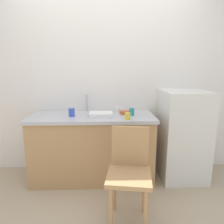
{
  "coord_description": "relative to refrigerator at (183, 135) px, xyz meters",
  "views": [
    {
      "loc": [
        0.01,
        -1.93,
        1.46
      ],
      "look_at": [
        0.08,
        0.6,
        0.9
      ],
      "focal_mm": 33.62,
      "sensor_mm": 36.0,
      "label": 1
    }
  ],
  "objects": [
    {
      "name": "cup_blue",
      "position": [
        -1.42,
        -0.06,
        0.32
      ],
      "size": [
        0.07,
        0.07,
        0.1
      ],
      "primitive_type": "cylinder",
      "color": "blue",
      "rests_on": "countertop"
    },
    {
      "name": "back_wall",
      "position": [
        -1.01,
        0.35,
        0.65
      ],
      "size": [
        4.8,
        0.1,
        2.47
      ],
      "primitive_type": "cube",
      "color": "white",
      "rests_on": "ground_plane"
    },
    {
      "name": "dish_tray",
      "position": [
        -1.06,
        -0.07,
        0.3
      ],
      "size": [
        0.28,
        0.2,
        0.05
      ],
      "primitive_type": "cube",
      "color": "white",
      "rests_on": "countertop"
    },
    {
      "name": "ground_plane",
      "position": [
        -1.01,
        -0.65,
        -0.58
      ],
      "size": [
        8.0,
        8.0,
        0.0
      ],
      "primitive_type": "plane",
      "color": "tan"
    },
    {
      "name": "cabinet_base",
      "position": [
        -1.18,
        -0.0,
        -0.17
      ],
      "size": [
        1.52,
        0.6,
        0.81
      ],
      "primitive_type": "cube",
      "color": "tan",
      "rests_on": "ground_plane"
    },
    {
      "name": "refrigerator",
      "position": [
        0.0,
        0.0,
        0.0
      ],
      "size": [
        0.56,
        0.6,
        1.16
      ],
      "primitive_type": "cube",
      "color": "silver",
      "rests_on": "ground_plane"
    },
    {
      "name": "cup_teal",
      "position": [
        -0.68,
        -0.02,
        0.32
      ],
      "size": [
        0.06,
        0.06,
        0.09
      ],
      "primitive_type": "cylinder",
      "color": "teal",
      "rests_on": "countertop"
    },
    {
      "name": "faucet",
      "position": [
        -1.26,
        0.25,
        0.39
      ],
      "size": [
        0.02,
        0.02,
        0.23
      ],
      "primitive_type": "cylinder",
      "color": "#B7B7BC",
      "rests_on": "countertop"
    },
    {
      "name": "terracotta_bowl",
      "position": [
        -0.76,
        0.05,
        0.29
      ],
      "size": [
        0.12,
        0.12,
        0.04
      ],
      "primitive_type": "cylinder",
      "color": "#B25B33",
      "rests_on": "countertop"
    },
    {
      "name": "cup_yellow",
      "position": [
        -0.75,
        -0.23,
        0.31
      ],
      "size": [
        0.06,
        0.06,
        0.08
      ],
      "primitive_type": "cylinder",
      "color": "yellow",
      "rests_on": "countertop"
    },
    {
      "name": "cup_white",
      "position": [
        -0.85,
        0.15,
        0.31
      ],
      "size": [
        0.06,
        0.06,
        0.07
      ],
      "primitive_type": "cylinder",
      "color": "white",
      "rests_on": "countertop"
    },
    {
      "name": "chair",
      "position": [
        -0.79,
        -0.78,
        -0.08
      ],
      "size": [
        0.45,
        0.45,
        0.89
      ],
      "rotation": [
        0.0,
        0.0,
        -0.15
      ],
      "color": "tan",
      "rests_on": "ground_plane"
    },
    {
      "name": "countertop",
      "position": [
        -1.18,
        -0.0,
        0.25
      ],
      "size": [
        1.56,
        0.64,
        0.04
      ],
      "primitive_type": "cube",
      "color": "#B7B7BC",
      "rests_on": "cabinet_base"
    }
  ]
}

